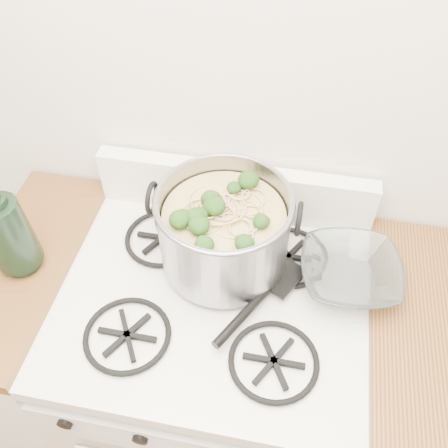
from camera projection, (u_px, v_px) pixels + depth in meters
gas_range at (215, 379)px, 1.58m from camera, size 0.76×0.66×0.92m
counter_left at (64, 347)px, 1.63m from camera, size 0.25×0.65×0.92m
stock_pot at (224, 231)px, 1.21m from camera, size 0.36×0.33×0.22m
spatula at (281, 274)px, 1.24m from camera, size 0.40×0.41×0.02m
glass_bowl at (349, 277)px, 1.23m from camera, size 0.11×0.11×0.02m
bottle at (5, 225)px, 1.16m from camera, size 0.15×0.15×0.30m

